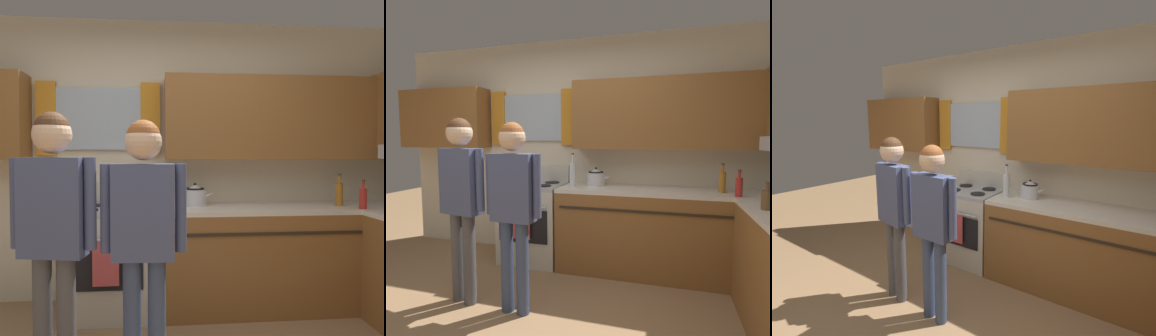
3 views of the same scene
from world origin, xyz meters
TOP-DOWN VIEW (x-y plane):
  - back_wall_unit at (0.07, 1.82)m, footprint 4.60×0.42m
  - kitchen_counter_run at (1.44, 1.20)m, footprint 2.33×1.91m
  - stove_oven at (-0.39, 1.54)m, footprint 0.69×0.67m
  - bottle_tall_clear at (0.10, 1.49)m, footprint 0.07×0.07m
  - stovetop_kettle at (0.34, 1.60)m, footprint 0.27×0.20m
  - adult_left at (-0.58, 0.46)m, footprint 0.49×0.22m
  - adult_in_plaid at (-0.07, 0.43)m, footprint 0.48×0.21m

SIDE VIEW (x-z plane):
  - kitchen_counter_run at x=1.44m, z-range 0.00..0.90m
  - stove_oven at x=-0.39m, z-range -0.08..1.02m
  - adult_in_plaid at x=-0.07m, z-range 0.20..1.75m
  - stovetop_kettle at x=0.34m, z-range 0.89..1.10m
  - adult_left at x=-0.58m, z-range 0.21..1.80m
  - bottle_tall_clear at x=0.10m, z-range 0.86..1.22m
  - back_wall_unit at x=0.07m, z-range 0.16..2.76m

